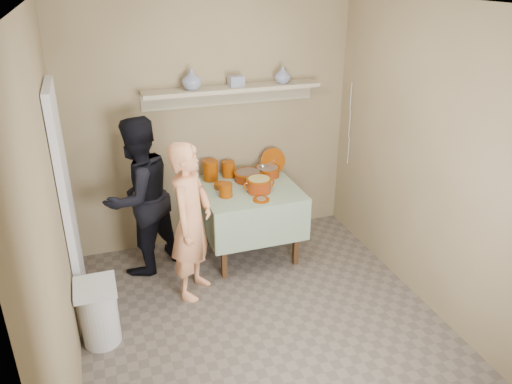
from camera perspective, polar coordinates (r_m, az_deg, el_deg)
name	(u,v)px	position (r m, az deg, el deg)	size (l,w,h in m)	color
ground	(268,331)	(4.38, 1.34, -15.62)	(3.50, 3.50, 0.00)	#62574D
tile_panel	(67,203)	(4.49, -20.75, -1.16)	(0.06, 0.70, 2.00)	silver
plate_stack_a	(210,170)	(5.23, -5.24, 2.48)	(0.16, 0.16, 0.21)	#772B00
plate_stack_b	(228,169)	(5.31, -3.17, 2.63)	(0.14, 0.14, 0.17)	#772B00
bowl_stack	(226,190)	(4.86, -3.49, 0.23)	(0.13, 0.13, 0.13)	#772B00
empty_bowl	(222,186)	(5.06, -3.90, 0.72)	(0.16, 0.16, 0.05)	#772B00
propped_lid	(273,161)	(5.43, 1.95, 3.57)	(0.28, 0.28, 0.02)	#772B00
vase_right	(283,75)	(5.21, 3.07, 13.24)	(0.17, 0.17, 0.17)	navy
vase_left	(192,79)	(4.96, -7.36, 12.67)	(0.19, 0.19, 0.20)	navy
ceramic_box	(236,81)	(5.07, -2.29, 12.55)	(0.15, 0.11, 0.11)	navy
person_cook	(191,221)	(4.48, -7.40, -3.36)	(0.54, 0.36, 1.49)	#F49D69
person_helper	(139,197)	(4.92, -13.21, -0.55)	(0.77, 0.60, 1.58)	black
room_shell	(270,152)	(3.56, 1.60, 4.59)	(3.04, 3.54, 2.62)	#8F7C58
serving_table	(249,198)	(5.13, -0.85, -0.65)	(0.97, 0.97, 0.76)	#4C2D16
cazuela_meat_a	(248,175)	(5.21, -0.92, 1.92)	(0.30, 0.30, 0.10)	maroon
cazuela_meat_b	(267,171)	(5.33, 1.29, 2.45)	(0.28, 0.28, 0.10)	maroon
ladle	(263,166)	(5.31, 0.82, 2.95)	(0.08, 0.26, 0.19)	silver
cazuela_rice	(259,184)	(4.94, 0.34, 0.94)	(0.33, 0.25, 0.14)	maroon
front_plate	(261,199)	(4.78, 0.60, -0.86)	(0.16, 0.16, 0.03)	#772B00
wall_shelf	(232,91)	(5.11, -2.77, 11.51)	(1.80, 0.25, 0.21)	tan
trash_bin	(99,313)	(4.30, -17.52, -13.04)	(0.32, 0.32, 0.56)	silver
electrical_cord	(350,124)	(5.55, 10.64, 7.63)	(0.01, 0.05, 0.90)	silver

